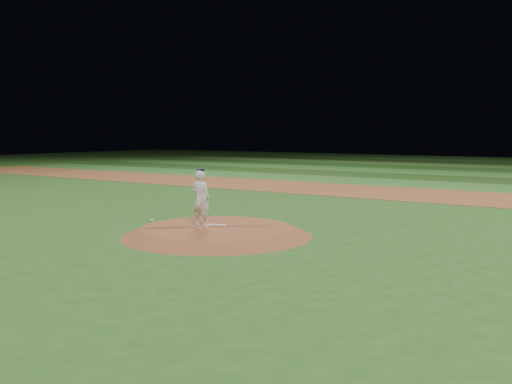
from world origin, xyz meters
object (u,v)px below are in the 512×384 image
pitcher_on_mound (201,198)px  pitchers_mound (217,231)px  pitching_rubber (216,225)px  rosin_bag (152,220)px

pitcher_on_mound → pitchers_mound: bearing=23.1°
pitching_rubber → pitcher_on_mound: pitcher_on_mound is taller
rosin_bag → pitcher_on_mound: bearing=1.1°
pitching_rubber → rosin_bag: bearing=174.8°
pitching_rubber → pitcher_on_mound: (-0.23, -0.42, 0.83)m
pitching_rubber → rosin_bag: rosin_bag is taller
pitchers_mound → rosin_bag: size_ratio=50.99×
pitchers_mound → pitching_rubber: (-0.21, 0.23, 0.14)m
pitching_rubber → pitcher_on_mound: bearing=-135.9°
pitchers_mound → pitching_rubber: bearing=132.3°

